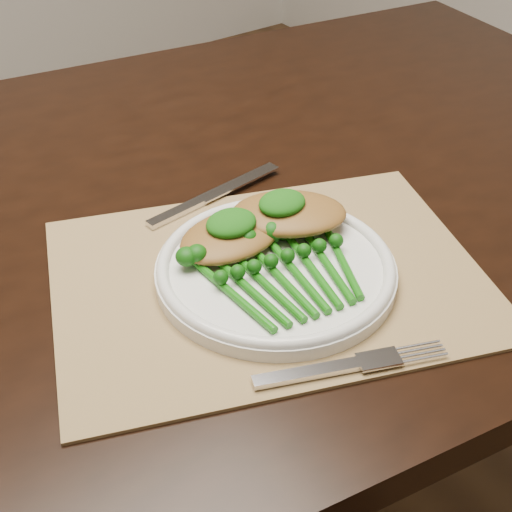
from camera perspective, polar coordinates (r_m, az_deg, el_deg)
dining_table at (r=1.11m, az=-7.26°, el=-12.24°), size 1.72×1.14×0.75m
placemat at (r=0.74m, az=0.99°, el=-1.74°), size 0.52×0.46×0.00m
dinner_plate at (r=0.73m, az=1.59°, el=-0.98°), size 0.25×0.25×0.02m
knife at (r=0.85m, az=-4.26°, el=4.52°), size 0.20×0.04×0.01m
fork at (r=0.65m, az=8.58°, el=-8.43°), size 0.17×0.08×0.01m
chicken_fillet_left at (r=0.75m, az=-2.01°, el=1.65°), size 0.13×0.09×0.02m
chicken_fillet_right at (r=0.77m, az=2.65°, el=3.44°), size 0.15×0.14×0.03m
pesto_dollop_left at (r=0.74m, az=-2.00°, el=2.65°), size 0.06×0.05×0.02m
pesto_dollop_right at (r=0.76m, az=2.10°, el=4.28°), size 0.05×0.05×0.02m
broccolini_bundle at (r=0.71m, az=2.63°, el=-1.58°), size 0.17×0.18×0.04m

